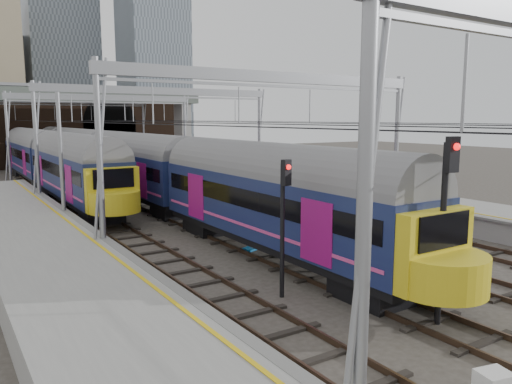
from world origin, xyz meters
TOP-DOWN VIEW (x-y plane):
  - ground at (0.00, 0.00)m, footprint 160.00×160.00m
  - platform_left at (-10.18, 2.50)m, footprint 4.32×55.00m
  - tracks at (0.00, 15.00)m, footprint 14.40×80.00m
  - overhead_line at (0.00, 21.49)m, footprint 16.80×80.00m
  - retaining_wall at (1.40, 51.93)m, footprint 28.00×2.75m
  - overbridge at (0.00, 46.00)m, footprint 28.00×3.00m
  - city_skyline at (2.73, 70.48)m, footprint 37.50×27.50m
  - train_main at (-2.00, 29.22)m, footprint 2.77×64.10m
  - train_second at (-6.00, 29.83)m, footprint 2.79×32.32m
  - signal_near_left at (-4.37, 1.30)m, footprint 0.35×0.45m
  - signal_near_centre at (-1.92, -2.79)m, footprint 0.39×0.48m
  - equip_cover_a at (0.56, 6.84)m, footprint 0.93×0.79m
  - equip_cover_b at (-2.10, 6.90)m, footprint 0.91×0.79m
  - equip_cover_c at (1.03, 2.05)m, footprint 0.79×0.56m

SIDE VIEW (x-z plane):
  - ground at x=0.00m, z-range 0.00..0.00m
  - tracks at x=0.00m, z-range -0.09..0.13m
  - equip_cover_b at x=-2.10m, z-range 0.00..0.09m
  - equip_cover_c at x=1.03m, z-range 0.00..0.09m
  - equip_cover_a at x=0.56m, z-range 0.00..0.09m
  - platform_left at x=-10.18m, z-range -0.01..1.11m
  - train_main at x=-2.00m, z-range 0.08..4.86m
  - train_second at x=-6.00m, z-range 0.08..4.88m
  - signal_near_left at x=-4.37m, z-range 0.62..5.10m
  - signal_near_centre at x=-1.92m, z-range 0.65..5.91m
  - retaining_wall at x=1.40m, z-range -0.17..8.83m
  - overhead_line at x=0.00m, z-range 2.57..10.57m
  - overbridge at x=0.00m, z-range 2.64..11.89m
  - city_skyline at x=2.73m, z-range -12.91..47.09m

